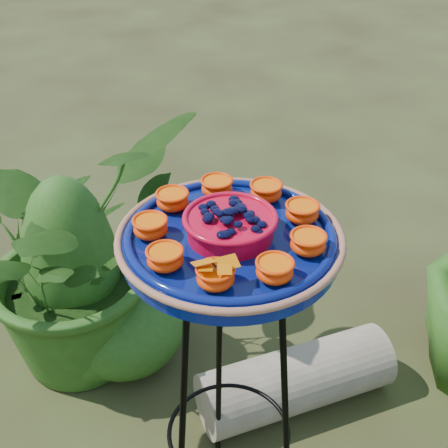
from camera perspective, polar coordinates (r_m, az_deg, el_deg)
The scene contains 4 objects.
tripod_stand at distance 1.38m, azimuth 0.48°, elevation -13.16°, with size 0.34×0.34×0.80m.
feeder_dish at distance 1.15m, azimuth 0.56°, elevation -1.16°, with size 0.48×0.48×0.10m.
driftwood_log at distance 1.90m, azimuth 6.58°, elevation -13.94°, with size 0.19×0.19×0.57m, color gray.
shrub_back_left at distance 1.91m, azimuth -14.00°, elevation -2.24°, with size 0.72×0.63×0.81m, color #224C14.
Camera 1 is at (-0.02, -0.87, 1.50)m, focal length 50.00 mm.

